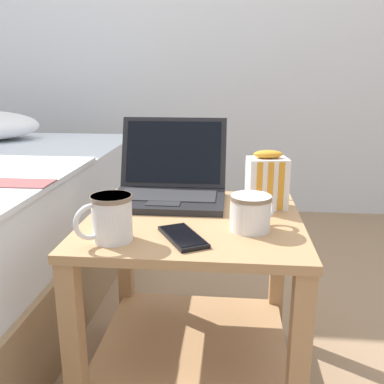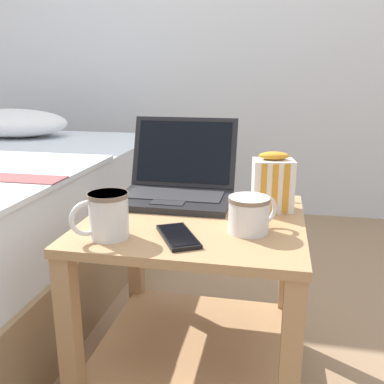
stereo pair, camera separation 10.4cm
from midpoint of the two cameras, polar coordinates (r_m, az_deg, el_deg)
name	(u,v)px [view 1 (the left image)]	position (r m, az deg, el deg)	size (l,w,h in m)	color
ground_plane	(193,379)	(1.35, -2.24, -23.74)	(8.00, 8.00, 0.00)	#937556
back_wall	(220,1)	(2.69, 2.50, 24.10)	(8.00, 0.05, 2.50)	silver
bedside_table	(193,280)	(1.17, -2.41, -11.70)	(0.55, 0.53, 0.49)	tan
laptop	(169,183)	(1.26, -5.41, 1.12)	(0.33, 0.30, 0.23)	black
mug_front_left	(111,216)	(0.96, -13.88, -3.18)	(0.11, 0.11, 0.10)	white
mug_front_right	(251,211)	(1.01, 5.00, -2.52)	(0.11, 0.11, 0.09)	white
snack_bag	(267,181)	(1.17, 7.48, 1.38)	(0.12, 0.09, 0.16)	white
cell_phone	(183,237)	(0.97, -4.34, -6.02)	(0.13, 0.17, 0.01)	black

